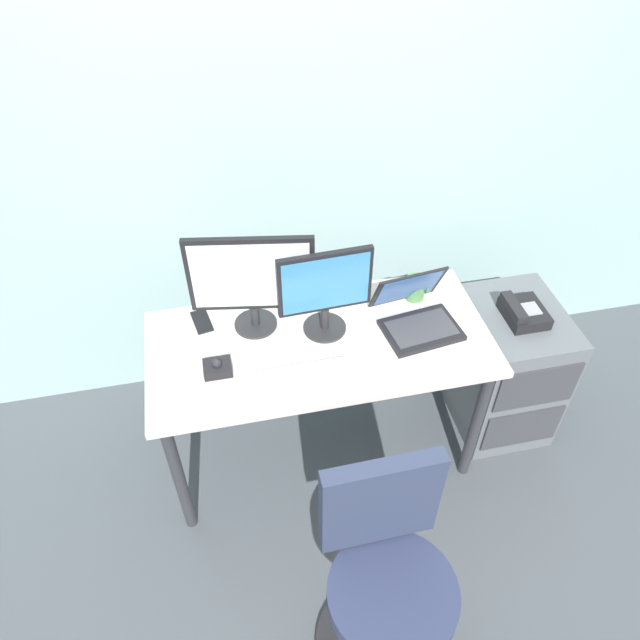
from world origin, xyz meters
TOP-DOWN VIEW (x-y plane):
  - ground_plane at (0.00, 0.00)m, footprint 8.00×8.00m
  - back_wall at (0.00, 0.68)m, footprint 6.00×0.10m
  - desk at (0.00, 0.00)m, footprint 1.42×0.66m
  - file_cabinet at (0.92, 0.03)m, footprint 0.42×0.53m
  - desk_phone at (0.91, 0.01)m, footprint 0.17×0.20m
  - office_chair at (0.04, -0.89)m, footprint 0.52×0.52m
  - monitor_main at (-0.25, 0.15)m, footprint 0.50×0.18m
  - monitor_side at (0.03, 0.07)m, footprint 0.38×0.18m
  - keyboard at (-0.12, -0.19)m, footprint 0.41×0.14m
  - laptop at (0.42, 0.02)m, footprint 0.35×0.35m
  - trackball_mouse at (-0.43, -0.08)m, footprint 0.11×0.09m
  - coffee_mug at (0.47, 0.18)m, footprint 0.09×0.08m
  - paper_notepad at (-0.60, -0.09)m, footprint 0.15×0.21m
  - cell_phone at (-0.47, 0.22)m, footprint 0.09×0.15m
  - banana at (0.05, 0.26)m, footprint 0.19×0.04m

SIDE VIEW (x-z plane):
  - ground_plane at x=0.00m, z-range 0.00..0.00m
  - file_cabinet at x=0.92m, z-range 0.00..0.70m
  - office_chair at x=0.04m, z-range -0.04..0.92m
  - desk at x=0.00m, z-range 0.29..1.04m
  - desk_phone at x=0.91m, z-range 0.69..0.78m
  - cell_phone at x=-0.47m, z-range 0.76..0.77m
  - paper_notepad at x=-0.60m, z-range 0.76..0.77m
  - keyboard at x=-0.12m, z-range 0.76..0.78m
  - banana at x=0.05m, z-range 0.76..0.80m
  - trackball_mouse at x=-0.43m, z-range 0.75..0.81m
  - laptop at x=0.42m, z-range 0.70..0.92m
  - coffee_mug at x=0.47m, z-range 0.76..0.87m
  - monitor_side at x=0.03m, z-range 0.78..1.18m
  - monitor_main at x=-0.25m, z-range 0.78..1.23m
  - back_wall at x=0.00m, z-range 0.00..2.80m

